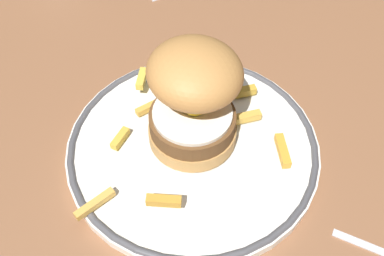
{
  "coord_description": "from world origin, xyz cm",
  "views": [
    {
      "loc": [
        7.54,
        -29.18,
        43.58
      ],
      "look_at": [
        -4.94,
        -0.27,
        4.6
      ],
      "focal_mm": 43.56,
      "sensor_mm": 36.0,
      "label": 1
    }
  ],
  "objects": [
    {
      "name": "ground_plane",
      "position": [
        0.0,
        0.0,
        -2.0
      ],
      "size": [
        130.91,
        85.02,
        4.0
      ],
      "primitive_type": "cube",
      "color": "brown"
    },
    {
      "name": "fries_pile",
      "position": [
        -6.08,
        1.69,
        2.54
      ],
      "size": [
        21.26,
        24.58,
        2.9
      ],
      "color": "gold",
      "rests_on": "dinner_plate"
    },
    {
      "name": "dinner_plate",
      "position": [
        -4.94,
        -0.27,
        0.84
      ],
      "size": [
        28.75,
        28.75,
        1.6
      ],
      "color": "white",
      "rests_on": "ground_plane"
    },
    {
      "name": "burger",
      "position": [
        -5.6,
        1.78,
        7.46
      ],
      "size": [
        12.92,
        12.94,
        11.65
      ],
      "color": "tan",
      "rests_on": "dinner_plate"
    }
  ]
}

